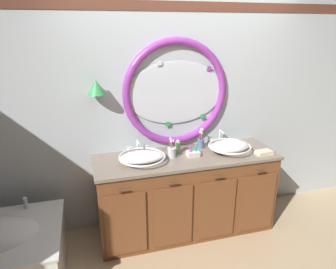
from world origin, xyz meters
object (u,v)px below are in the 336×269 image
toothbrush_holder_left (172,152)px  toiletry_basket (193,153)px  sink_basin_left (142,157)px  soap_dispenser (178,147)px  folded_hand_towel (264,153)px  toothbrush_holder_right (201,142)px  sink_basin_right (230,146)px

toothbrush_holder_left → toiletry_basket: toothbrush_holder_left is taller
sink_basin_left → soap_dispenser: size_ratio=3.05×
folded_hand_towel → toothbrush_holder_right: bearing=147.9°
sink_basin_left → toothbrush_holder_right: toothbrush_holder_right is taller
toothbrush_holder_left → toothbrush_holder_right: size_ratio=0.94×
sink_basin_left → soap_dispenser: bearing=16.5°
toothbrush_holder_right → toiletry_basket: size_ratio=1.77×
sink_basin_left → folded_hand_towel: size_ratio=2.65×
sink_basin_left → toothbrush_holder_left: size_ratio=2.19×
sink_basin_left → sink_basin_right: (0.94, -0.00, 0.01)m
sink_basin_left → sink_basin_right: sink_basin_right is taller
sink_basin_left → toothbrush_holder_right: (0.69, 0.19, 0.01)m
sink_basin_right → toiletry_basket: bearing=-179.8°
sink_basin_right → toothbrush_holder_left: size_ratio=2.15×
folded_hand_towel → toiletry_basket: 0.74m
toiletry_basket → sink_basin_right: bearing=0.2°
sink_basin_left → sink_basin_right: bearing=-0.0°
sink_basin_left → toothbrush_holder_left: toothbrush_holder_left is taller
soap_dispenser → toothbrush_holder_left: bearing=-135.0°
soap_dispenser → toiletry_basket: soap_dispenser is taller
sink_basin_left → toiletry_basket: toiletry_basket is taller
sink_basin_right → soap_dispenser: 0.55m
sink_basin_left → folded_hand_towel: bearing=-7.4°
sink_basin_left → folded_hand_towel: 1.26m
sink_basin_left → toiletry_basket: 0.53m
soap_dispenser → toiletry_basket: size_ratio=1.20×
sink_basin_right → folded_hand_towel: 0.35m
sink_basin_right → toothbrush_holder_right: bearing=142.6°
toothbrush_holder_right → sink_basin_right: bearing=-37.4°
soap_dispenser → sink_basin_right: bearing=-12.4°
sink_basin_right → folded_hand_towel: sink_basin_right is taller
sink_basin_left → toothbrush_holder_left: (0.31, 0.02, 0.01)m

